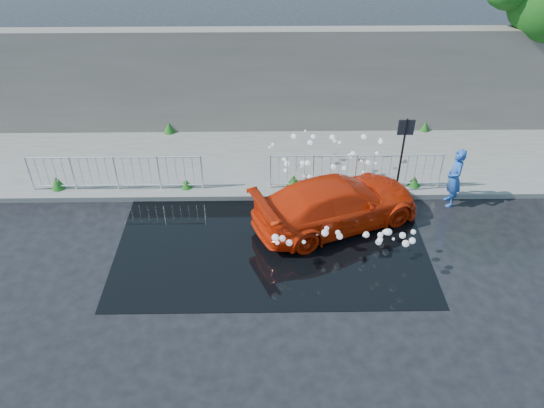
% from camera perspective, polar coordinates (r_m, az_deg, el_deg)
% --- Properties ---
extents(ground, '(90.00, 90.00, 0.00)m').
position_cam_1_polar(ground, '(13.25, -2.19, -6.86)').
color(ground, black).
rests_on(ground, ground).
extents(pavement, '(30.00, 4.00, 0.15)m').
position_cam_1_polar(pavement, '(17.23, -1.92, 4.63)').
color(pavement, '#5A5B57').
rests_on(pavement, ground).
extents(curb, '(30.00, 0.25, 0.16)m').
position_cam_1_polar(curb, '(15.55, -2.01, 0.85)').
color(curb, '#5A5B57').
rests_on(curb, ground).
extents(retaining_wall, '(30.00, 0.60, 3.50)m').
position_cam_1_polar(retaining_wall, '(18.38, -1.94, 13.07)').
color(retaining_wall, '#5D594E').
rests_on(retaining_wall, pavement).
extents(puddle, '(8.00, 5.00, 0.01)m').
position_cam_1_polar(puddle, '(14.00, -0.07, -4.06)').
color(puddle, black).
rests_on(puddle, ground).
extents(sign_post, '(0.45, 0.06, 2.50)m').
position_cam_1_polar(sign_post, '(15.25, 13.94, 6.25)').
color(sign_post, black).
rests_on(sign_post, ground).
extents(railing_left, '(5.05, 0.05, 1.10)m').
position_cam_1_polar(railing_left, '(16.08, -16.47, 3.33)').
color(railing_left, silver).
rests_on(railing_left, pavement).
extents(railing_right, '(5.05, 0.05, 1.10)m').
position_cam_1_polar(railing_right, '(15.70, 8.99, 3.62)').
color(railing_right, silver).
rests_on(railing_right, pavement).
extents(weeds, '(12.17, 3.93, 0.40)m').
position_cam_1_polar(weeds, '(16.70, -3.16, 4.51)').
color(weeds, '#155017').
rests_on(weeds, pavement).
extents(water_spray, '(3.63, 5.68, 1.02)m').
position_cam_1_polar(water_spray, '(14.69, 6.86, 1.39)').
color(water_spray, white).
rests_on(water_spray, ground).
extents(red_car, '(4.99, 3.55, 1.34)m').
position_cam_1_polar(red_car, '(14.35, 7.02, 0.11)').
color(red_car, red).
rests_on(red_car, ground).
extents(person, '(0.46, 0.67, 1.76)m').
position_cam_1_polar(person, '(15.74, 19.02, 2.68)').
color(person, '#214FA8').
rests_on(person, ground).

